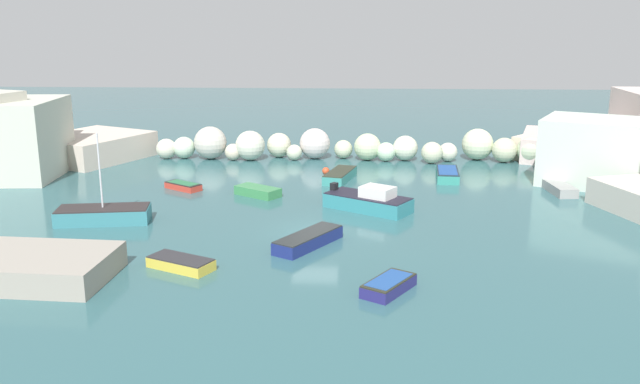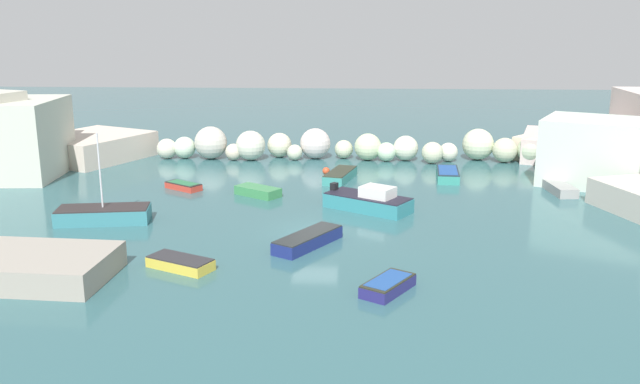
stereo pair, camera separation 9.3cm
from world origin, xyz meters
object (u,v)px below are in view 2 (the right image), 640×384
moored_boat_6 (180,263)px  moored_boat_8 (448,174)px  stone_dock (20,266)px  moored_boat_4 (308,240)px  moored_boat_7 (258,191)px  channel_buoy (326,171)px  moored_boat_3 (388,285)px  moored_boat_10 (340,175)px  moored_boat_9 (183,186)px  moored_boat_1 (103,214)px  moored_boat_2 (36,269)px  moored_boat_5 (369,201)px  moored_boat_0 (558,187)px

moored_boat_6 → moored_boat_8: moored_boat_8 is taller
moored_boat_8 → stone_dock: bearing=-41.1°
moored_boat_4 → moored_boat_7: moored_boat_4 is taller
channel_buoy → moored_boat_6: (-5.85, -20.09, -0.01)m
moored_boat_3 → moored_boat_10: size_ratio=0.67×
moored_boat_9 → moored_boat_10: moored_boat_10 is taller
stone_dock → moored_boat_1: 8.71m
moored_boat_2 → moored_boat_7: moored_boat_2 is taller
channel_buoy → moored_boat_7: bearing=-122.7°
channel_buoy → moored_boat_10: (1.10, -1.79, 0.07)m
moored_boat_3 → moored_boat_5: 12.74m
channel_buoy → moored_boat_4: size_ratio=0.12×
channel_buoy → moored_boat_10: bearing=-58.5°
moored_boat_5 → moored_boat_6: (-8.89, -10.47, -0.31)m
moored_boat_9 → moored_boat_10: size_ratio=0.63×
stone_dock → moored_boat_0: size_ratio=1.95×
moored_boat_5 → moored_boat_7: bearing=-171.0°
moored_boat_2 → moored_boat_5: moored_boat_5 is taller
moored_boat_4 → moored_boat_7: size_ratio=1.37×
moored_boat_5 → moored_boat_7: moored_boat_5 is taller
moored_boat_1 → moored_boat_10: bearing=-149.0°
stone_dock → moored_boat_7: (8.44, 15.17, -0.29)m
moored_boat_5 → moored_boat_9: (-12.55, 4.53, -0.32)m
channel_buoy → moored_boat_0: 16.38m
stone_dock → moored_boat_6: stone_dock is taller
moored_boat_10 → moored_boat_9: bearing=-58.2°
moored_boat_0 → moored_boat_1: 29.21m
moored_boat_3 → moored_boat_10: 20.70m
moored_boat_9 → moored_boat_0: bearing=35.9°
moored_boat_3 → moored_boat_7: 17.66m
moored_boat_3 → moored_boat_10: bearing=39.4°
moored_boat_2 → moored_boat_9: size_ratio=1.07×
channel_buoy → moored_boat_2: size_ratio=0.18×
moored_boat_1 → moored_boat_4: bearing=154.1°
moored_boat_2 → moored_boat_6: (6.24, 1.28, -0.04)m
moored_boat_3 → moored_boat_5: size_ratio=0.54×
moored_boat_4 → moored_boat_5: moored_boat_5 is taller
moored_boat_1 → channel_buoy: bearing=-142.2°
channel_buoy → moored_boat_0: size_ratio=0.13×
moored_boat_4 → moored_boat_10: size_ratio=1.01×
channel_buoy → moored_boat_1: 17.76m
moored_boat_0 → moored_boat_10: moored_boat_10 is taller
moored_boat_9 → moored_boat_7: bearing=19.3°
moored_boat_3 → moored_boat_8: (5.22, 21.34, 0.06)m
stone_dock → moored_boat_10: 24.17m
moored_boat_3 → moored_boat_4: size_ratio=0.67×
moored_boat_8 → moored_boat_0: bearing=69.0°
moored_boat_6 → moored_boat_10: size_ratio=0.76×
moored_boat_6 → moored_boat_10: 19.57m
moored_boat_10 → stone_dock: bearing=-20.0°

